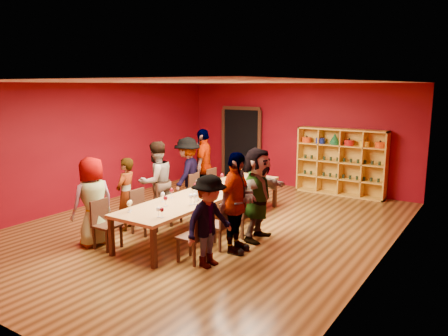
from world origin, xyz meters
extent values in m
cube|color=#523415|center=(0.00, 0.00, -0.01)|extent=(7.10, 9.10, 0.02)
cube|color=#62040E|center=(0.00, 4.51, 1.50)|extent=(7.10, 0.02, 3.00)
cube|color=#62040E|center=(-3.51, 0.00, 1.50)|extent=(0.02, 9.10, 3.00)
cube|color=#62040E|center=(3.51, 0.00, 1.50)|extent=(0.02, 9.10, 3.00)
cube|color=silver|center=(0.00, 0.00, 3.01)|extent=(7.10, 9.10, 0.02)
cube|color=#B7874C|center=(0.00, 0.00, 0.72)|extent=(1.10, 4.50, 0.06)
cube|color=black|center=(-0.49, -2.17, 0.34)|extent=(0.08, 0.08, 0.69)
cube|color=black|center=(-0.49, 2.17, 0.34)|extent=(0.08, 0.08, 0.69)
cube|color=black|center=(0.49, -2.17, 0.34)|extent=(0.08, 0.08, 0.69)
cube|color=black|center=(0.49, 2.17, 0.34)|extent=(0.08, 0.08, 0.69)
cube|color=black|center=(-1.80, 4.44, 1.10)|extent=(1.20, 0.14, 2.20)
cube|color=black|center=(-1.80, 4.37, 2.25)|extent=(1.32, 0.06, 0.10)
cube|color=black|center=(-2.45, 4.37, 1.10)|extent=(0.10, 0.06, 2.20)
cube|color=black|center=(-1.15, 4.37, 1.10)|extent=(0.10, 0.06, 2.20)
cube|color=gold|center=(0.22, 4.28, 0.90)|extent=(0.04, 0.40, 1.80)
cube|color=gold|center=(2.58, 4.28, 0.90)|extent=(0.04, 0.40, 1.80)
cube|color=gold|center=(1.40, 4.28, 1.78)|extent=(2.40, 0.40, 0.04)
cube|color=gold|center=(1.40, 4.28, 0.02)|extent=(2.40, 0.40, 0.04)
cube|color=gold|center=(1.40, 4.47, 0.90)|extent=(2.40, 0.02, 1.80)
cube|color=gold|center=(1.40, 4.28, 0.45)|extent=(2.36, 0.38, 0.03)
cube|color=gold|center=(1.40, 4.28, 0.90)|extent=(2.36, 0.38, 0.03)
cube|color=gold|center=(1.40, 4.28, 1.35)|extent=(2.36, 0.38, 0.03)
cube|color=gold|center=(0.80, 4.28, 0.90)|extent=(0.03, 0.38, 1.76)
cube|color=gold|center=(1.40, 4.28, 0.90)|extent=(0.03, 0.38, 1.76)
cube|color=gold|center=(2.00, 4.28, 0.90)|extent=(0.03, 0.38, 1.76)
cylinder|color=#E2450D|center=(0.40, 4.28, 1.44)|extent=(0.26, 0.26, 0.15)
sphere|color=black|center=(0.40, 4.28, 1.53)|extent=(0.05, 0.05, 0.05)
cylinder|color=#16289B|center=(0.80, 4.28, 1.44)|extent=(0.26, 0.26, 0.15)
sphere|color=black|center=(0.80, 4.28, 1.53)|extent=(0.05, 0.05, 0.05)
cylinder|color=#186135|center=(1.20, 4.28, 1.41)|extent=(0.26, 0.26, 0.08)
cone|color=#186135|center=(1.20, 4.28, 1.56)|extent=(0.24, 0.24, 0.22)
cylinder|color=#A51612|center=(1.60, 4.28, 1.44)|extent=(0.26, 0.26, 0.15)
sphere|color=black|center=(1.60, 4.28, 1.53)|extent=(0.05, 0.05, 0.05)
cylinder|color=yellow|center=(2.00, 4.28, 1.44)|extent=(0.26, 0.26, 0.15)
sphere|color=black|center=(2.00, 4.28, 1.53)|extent=(0.05, 0.05, 0.05)
cylinder|color=#E2450D|center=(2.40, 4.28, 1.44)|extent=(0.26, 0.26, 0.15)
sphere|color=black|center=(2.40, 4.28, 1.53)|extent=(0.05, 0.05, 0.05)
cylinder|color=black|center=(0.38, 4.28, 0.52)|extent=(0.07, 0.07, 0.10)
cylinder|color=black|center=(0.56, 4.28, 0.52)|extent=(0.07, 0.07, 0.10)
cylinder|color=black|center=(0.75, 4.28, 0.52)|extent=(0.07, 0.07, 0.10)
cylinder|color=black|center=(0.93, 4.28, 0.52)|extent=(0.07, 0.07, 0.10)
cylinder|color=black|center=(1.12, 4.28, 0.52)|extent=(0.07, 0.07, 0.10)
cylinder|color=black|center=(1.30, 4.28, 0.52)|extent=(0.07, 0.07, 0.10)
cylinder|color=black|center=(1.49, 4.28, 0.52)|extent=(0.07, 0.07, 0.10)
cylinder|color=black|center=(1.67, 4.28, 0.52)|extent=(0.07, 0.07, 0.10)
cylinder|color=black|center=(1.86, 4.28, 0.52)|extent=(0.07, 0.07, 0.10)
cylinder|color=black|center=(2.04, 4.28, 0.52)|extent=(0.07, 0.07, 0.10)
cylinder|color=black|center=(2.23, 4.28, 0.52)|extent=(0.07, 0.07, 0.10)
cylinder|color=black|center=(2.42, 4.28, 0.52)|extent=(0.07, 0.07, 0.10)
cylinder|color=black|center=(0.38, 4.28, 0.97)|extent=(0.07, 0.07, 0.10)
cylinder|color=black|center=(0.56, 4.28, 0.97)|extent=(0.07, 0.07, 0.10)
cylinder|color=black|center=(0.75, 4.28, 0.97)|extent=(0.07, 0.07, 0.10)
cylinder|color=black|center=(0.93, 4.28, 0.97)|extent=(0.07, 0.07, 0.10)
cylinder|color=black|center=(1.12, 4.28, 0.97)|extent=(0.07, 0.07, 0.10)
cylinder|color=black|center=(1.30, 4.28, 0.97)|extent=(0.07, 0.07, 0.10)
cylinder|color=black|center=(1.49, 4.28, 0.97)|extent=(0.07, 0.07, 0.10)
cylinder|color=black|center=(1.67, 4.28, 0.97)|extent=(0.07, 0.07, 0.10)
cylinder|color=black|center=(1.86, 4.28, 0.97)|extent=(0.07, 0.07, 0.10)
cylinder|color=black|center=(2.04, 4.28, 0.97)|extent=(0.07, 0.07, 0.10)
cylinder|color=black|center=(2.23, 4.28, 0.97)|extent=(0.07, 0.07, 0.10)
cylinder|color=black|center=(2.42, 4.28, 0.97)|extent=(0.07, 0.07, 0.10)
cube|color=black|center=(-0.83, -1.96, 0.43)|extent=(0.42, 0.42, 0.04)
cube|color=black|center=(-1.02, -1.96, 0.67)|extent=(0.04, 0.40, 0.44)
cube|color=black|center=(-1.00, -2.13, 0.21)|extent=(0.04, 0.04, 0.41)
cube|color=black|center=(-0.66, -2.13, 0.21)|extent=(0.04, 0.04, 0.41)
cube|color=black|center=(-1.00, -1.79, 0.21)|extent=(0.04, 0.04, 0.41)
cube|color=black|center=(-0.66, -1.79, 0.21)|extent=(0.04, 0.04, 0.41)
imported|color=#5D8DC0|center=(-1.18, -1.96, 0.83)|extent=(0.59, 0.88, 1.66)
cube|color=black|center=(-0.83, -0.99, 0.43)|extent=(0.42, 0.42, 0.04)
cube|color=black|center=(-1.02, -0.99, 0.67)|extent=(0.04, 0.40, 0.44)
cube|color=black|center=(-1.00, -1.16, 0.21)|extent=(0.04, 0.04, 0.41)
cube|color=black|center=(-0.66, -1.16, 0.21)|extent=(0.04, 0.04, 0.41)
cube|color=black|center=(-1.00, -0.82, 0.21)|extent=(0.04, 0.04, 0.41)
cube|color=black|center=(-0.66, -0.82, 0.21)|extent=(0.04, 0.04, 0.41)
imported|color=silver|center=(-1.32, -0.99, 0.75)|extent=(0.53, 0.63, 1.50)
cube|color=black|center=(-0.83, -0.20, 0.43)|extent=(0.42, 0.42, 0.04)
cube|color=black|center=(-1.02, -0.20, 0.67)|extent=(0.04, 0.40, 0.44)
cube|color=black|center=(-1.00, -0.37, 0.21)|extent=(0.04, 0.04, 0.41)
cube|color=black|center=(-0.66, -0.37, 0.21)|extent=(0.04, 0.04, 0.41)
cube|color=black|center=(-1.00, -0.03, 0.21)|extent=(0.04, 0.04, 0.41)
cube|color=black|center=(-0.66, -0.03, 0.21)|extent=(0.04, 0.04, 0.41)
imported|color=pink|center=(-1.20, -0.20, 0.88)|extent=(0.65, 0.94, 1.76)
cube|color=black|center=(-0.83, 0.92, 0.43)|extent=(0.42, 0.42, 0.04)
cube|color=black|center=(-1.02, 0.92, 0.67)|extent=(0.04, 0.40, 0.44)
cube|color=black|center=(-1.00, 0.75, 0.21)|extent=(0.04, 0.04, 0.41)
cube|color=black|center=(-0.66, 0.75, 0.21)|extent=(0.04, 0.04, 0.41)
cube|color=black|center=(-1.00, 1.09, 0.21)|extent=(0.04, 0.04, 0.41)
cube|color=black|center=(-0.66, 1.09, 0.21)|extent=(0.04, 0.04, 0.41)
imported|color=#16193D|center=(-1.21, 0.92, 0.87)|extent=(0.76, 1.21, 1.74)
cube|color=black|center=(-0.83, 1.64, 0.43)|extent=(0.42, 0.42, 0.04)
cube|color=black|center=(-1.02, 1.64, 0.67)|extent=(0.04, 0.40, 0.44)
cube|color=black|center=(-1.00, 1.47, 0.21)|extent=(0.04, 0.04, 0.41)
cube|color=black|center=(-0.66, 1.47, 0.21)|extent=(0.04, 0.04, 0.41)
cube|color=black|center=(-1.00, 1.81, 0.21)|extent=(0.04, 0.04, 0.41)
cube|color=black|center=(-0.66, 1.81, 0.21)|extent=(0.04, 0.04, 0.41)
imported|color=#CA878A|center=(-1.26, 1.64, 0.94)|extent=(0.87, 1.21, 1.87)
cube|color=black|center=(0.83, -1.59, 0.43)|extent=(0.42, 0.42, 0.04)
cube|color=black|center=(1.02, -1.59, 0.67)|extent=(0.04, 0.40, 0.44)
cube|color=black|center=(0.66, -1.76, 0.21)|extent=(0.04, 0.04, 0.41)
cube|color=black|center=(1.00, -1.76, 0.21)|extent=(0.04, 0.04, 0.41)
cube|color=black|center=(0.66, -1.42, 0.21)|extent=(0.04, 0.04, 0.41)
cube|color=black|center=(1.00, -1.42, 0.21)|extent=(0.04, 0.04, 0.41)
imported|color=#151939|center=(1.18, -1.59, 0.77)|extent=(0.53, 1.04, 1.54)
cube|color=black|center=(0.83, -0.83, 0.43)|extent=(0.42, 0.42, 0.04)
cube|color=black|center=(1.02, -0.83, 0.67)|extent=(0.04, 0.40, 0.44)
cube|color=black|center=(0.66, -1.00, 0.21)|extent=(0.04, 0.04, 0.41)
cube|color=black|center=(1.00, -1.00, 0.21)|extent=(0.04, 0.04, 0.41)
cube|color=black|center=(0.66, -0.66, 0.21)|extent=(0.04, 0.04, 0.41)
cube|color=black|center=(1.00, -0.66, 0.21)|extent=(0.04, 0.04, 0.41)
imported|color=#131734|center=(1.22, -0.83, 0.90)|extent=(0.61, 1.11, 1.81)
cube|color=black|center=(0.83, -0.05, 0.43)|extent=(0.42, 0.42, 0.04)
cube|color=black|center=(1.02, -0.05, 0.67)|extent=(0.04, 0.40, 0.44)
cube|color=black|center=(0.66, -0.22, 0.21)|extent=(0.04, 0.04, 0.41)
cube|color=black|center=(1.00, -0.22, 0.21)|extent=(0.04, 0.04, 0.41)
cube|color=black|center=(0.66, 0.12, 0.21)|extent=(0.04, 0.04, 0.41)
cube|color=black|center=(1.00, 0.12, 0.21)|extent=(0.04, 0.04, 0.41)
imported|color=silver|center=(1.23, -0.05, 0.90)|extent=(0.62, 1.70, 1.80)
cylinder|color=silver|center=(-0.30, 0.73, 0.75)|extent=(0.06, 0.06, 0.01)
cylinder|color=silver|center=(-0.30, 0.73, 0.81)|extent=(0.01, 0.01, 0.10)
ellipsoid|color=beige|center=(-0.30, 0.73, 0.89)|extent=(0.08, 0.08, 0.09)
cylinder|color=silver|center=(0.29, -0.91, 0.75)|extent=(0.07, 0.07, 0.01)
cylinder|color=silver|center=(0.29, -0.91, 0.82)|extent=(0.01, 0.01, 0.12)
ellipsoid|color=silver|center=(0.29, -0.91, 0.91)|extent=(0.09, 0.09, 0.10)
cylinder|color=silver|center=(0.31, -1.83, 0.75)|extent=(0.06, 0.06, 0.01)
cylinder|color=silver|center=(0.31, -1.83, 0.81)|extent=(0.01, 0.01, 0.10)
ellipsoid|color=silver|center=(0.31, -1.83, 0.89)|extent=(0.07, 0.07, 0.08)
cylinder|color=silver|center=(-0.05, -1.24, 0.75)|extent=(0.06, 0.06, 0.01)
cylinder|color=silver|center=(-0.05, -1.24, 0.81)|extent=(0.01, 0.01, 0.11)
ellipsoid|color=#4E0810|center=(-0.05, -1.24, 0.90)|extent=(0.08, 0.08, 0.09)
cylinder|color=silver|center=(-0.31, 0.17, 0.75)|extent=(0.07, 0.07, 0.01)
cylinder|color=silver|center=(-0.31, 0.17, 0.82)|extent=(0.01, 0.01, 0.11)
ellipsoid|color=beige|center=(-0.31, 0.17, 0.91)|extent=(0.08, 0.08, 0.10)
cylinder|color=silver|center=(-0.18, 1.33, 0.75)|extent=(0.06, 0.06, 0.01)
cylinder|color=silver|center=(-0.18, 1.33, 0.81)|extent=(0.01, 0.01, 0.11)
ellipsoid|color=silver|center=(-0.18, 1.33, 0.90)|extent=(0.08, 0.08, 0.09)
cylinder|color=silver|center=(0.34, -0.85, 0.75)|extent=(0.07, 0.07, 0.01)
cylinder|color=silver|center=(0.34, -0.85, 0.82)|extent=(0.01, 0.01, 0.12)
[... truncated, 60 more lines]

